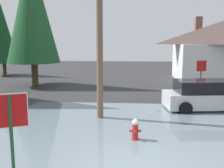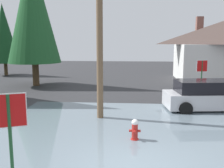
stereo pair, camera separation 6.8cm
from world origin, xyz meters
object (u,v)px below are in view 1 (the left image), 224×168
at_px(utility_pole, 99,8).
at_px(house, 222,49).
at_px(parked_car, 208,96).
at_px(stop_sign_far, 201,70).
at_px(fire_hydrant, 135,131).
at_px(pine_tree_tall_left, 32,8).
at_px(pine_tree_short_left, 2,34).
at_px(stop_sign_near, 11,122).

distance_m(utility_pole, house, 16.18).
distance_m(utility_pole, parked_car, 6.98).
relative_size(utility_pole, stop_sign_far, 4.12).
height_order(fire_hydrant, parked_car, parked_car).
relative_size(pine_tree_tall_left, pine_tree_short_left, 1.40).
bearing_deg(house, stop_sign_far, -117.54).
bearing_deg(stop_sign_near, pine_tree_short_left, 116.97).
xyz_separation_m(stop_sign_near, parked_car, (6.62, 7.72, -0.92)).
relative_size(house, parked_car, 1.84).
xyz_separation_m(fire_hydrant, pine_tree_tall_left, (-7.77, 11.22, 5.58)).
bearing_deg(pine_tree_tall_left, stop_sign_far, -12.60).
relative_size(stop_sign_far, house, 0.26).
distance_m(house, parked_car, 11.90).
bearing_deg(stop_sign_near, stop_sign_far, 58.14).
height_order(pine_tree_tall_left, pine_tree_short_left, pine_tree_tall_left).
xyz_separation_m(parked_car, pine_tree_tall_left, (-11.52, 6.69, 5.24)).
bearing_deg(house, stop_sign_near, -120.29).
relative_size(stop_sign_far, parked_car, 0.48).
xyz_separation_m(fire_hydrant, house, (8.02, 15.44, 2.37)).
bearing_deg(utility_pole, stop_sign_near, -103.16).
relative_size(fire_hydrant, utility_pole, 0.09).
relative_size(utility_pole, parked_car, 1.98).
distance_m(fire_hydrant, house, 17.56).
relative_size(stop_sign_near, stop_sign_far, 1.02).
xyz_separation_m(fire_hydrant, stop_sign_far, (4.40, 8.50, 1.22)).
relative_size(fire_hydrant, stop_sign_far, 0.36).
relative_size(stop_sign_near, parked_car, 0.49).
distance_m(fire_hydrant, utility_pole, 5.35).
height_order(parked_car, pine_tree_tall_left, pine_tree_tall_left).
relative_size(utility_pole, house, 1.08).
height_order(stop_sign_near, stop_sign_far, stop_sign_near).
bearing_deg(pine_tree_short_left, stop_sign_far, -26.25).
distance_m(fire_hydrant, pine_tree_tall_left, 14.74).
bearing_deg(stop_sign_near, parked_car, 49.38).
xyz_separation_m(pine_tree_tall_left, pine_tree_short_left, (-5.49, 5.99, -1.71)).
height_order(stop_sign_near, parked_car, stop_sign_near).
xyz_separation_m(house, pine_tree_tall_left, (-15.79, -4.23, 3.21)).
xyz_separation_m(stop_sign_near, utility_pole, (1.34, 5.74, 3.19)).
bearing_deg(stop_sign_far, parked_car, -99.24).
height_order(stop_sign_near, pine_tree_tall_left, pine_tree_tall_left).
bearing_deg(stop_sign_near, utility_pole, 76.84).
bearing_deg(pine_tree_tall_left, stop_sign_near, -71.24).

